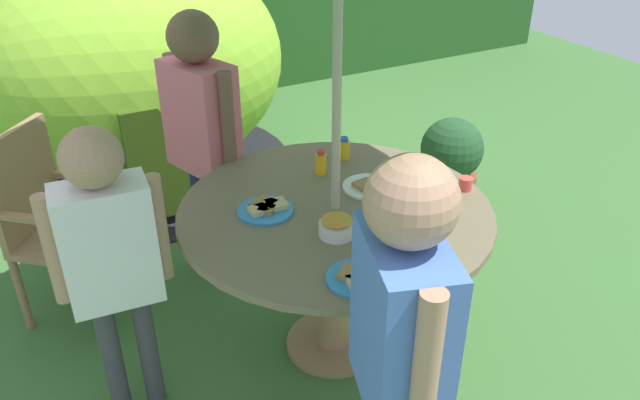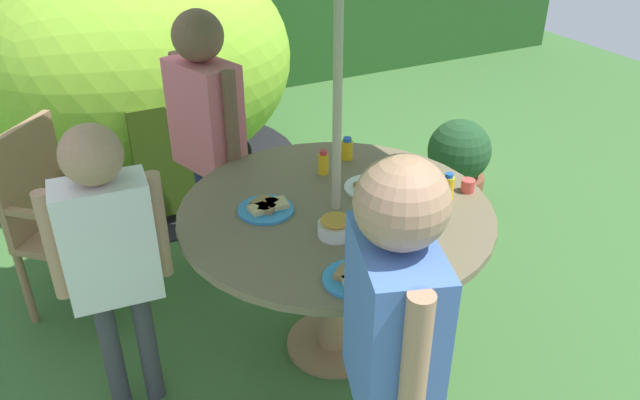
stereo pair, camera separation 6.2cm
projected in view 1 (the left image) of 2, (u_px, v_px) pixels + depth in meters
The scene contains 18 objects.
ground_plane at pixel (333, 346), 2.99m from camera, with size 10.00×10.00×0.02m, color #3D6B33.
garden_table at pixel (335, 239), 2.69m from camera, with size 1.31×1.31×0.76m.
wooden_chair at pixel (51, 216), 2.99m from camera, with size 0.61×0.61×0.96m.
dome_tent at pixel (131, 66), 4.20m from camera, with size 2.13×2.13×1.56m.
potted_plant at pixel (451, 161), 4.01m from camera, with size 0.40×0.40×0.59m.
child_in_pink_shirt at pixel (201, 117), 3.05m from camera, with size 0.31×0.46×1.43m.
child_in_white_shirt at pixel (109, 245), 2.27m from camera, with size 0.43×0.22×1.27m.
child_in_blue_shirt at pixel (401, 326), 1.74m from camera, with size 0.31×0.46×1.43m.
snack_bowl at pixel (337, 226), 2.41m from camera, with size 0.14×0.14×0.08m.
plate_near_left at pixel (266, 209), 2.58m from camera, with size 0.23×0.23×0.03m.
plate_back_edge at pixel (370, 186), 2.75m from camera, with size 0.24×0.24×0.03m.
plate_far_left at pixel (359, 277), 2.17m from camera, with size 0.23×0.23×0.03m.
juice_bottle_near_right at pixel (344, 149), 2.99m from camera, with size 0.06×0.06×0.11m.
juice_bottle_far_right at pixel (321, 163), 2.85m from camera, with size 0.05×0.05×0.11m.
juice_bottle_center_front at pixel (446, 185), 2.66m from camera, with size 0.05×0.05×0.12m.
juice_bottle_center_back at pixel (434, 267), 2.16m from camera, with size 0.05×0.05×0.11m.
juice_bottle_mid_left at pixel (392, 237), 2.31m from camera, with size 0.06×0.06×0.12m.
cup_near at pixel (466, 184), 2.73m from camera, with size 0.06×0.06×0.06m, color #E04C47.
Camera 1 is at (-1.12, -1.95, 2.08)m, focal length 35.33 mm.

